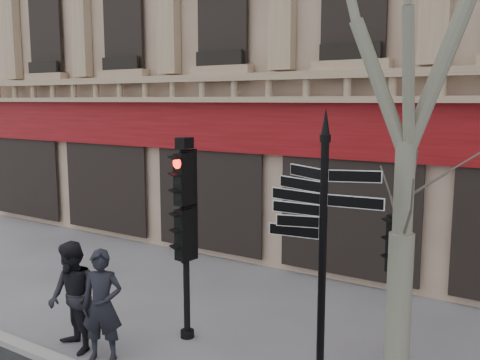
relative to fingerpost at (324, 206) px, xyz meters
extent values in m
cube|color=#670A0A|center=(-1.50, 4.73, 0.79)|extent=(28.00, 0.25, 1.30)
cube|color=#957A61|center=(-1.50, 4.50, 1.76)|extent=(28.00, 0.35, 0.74)
cylinder|color=black|center=(0.00, 0.00, -0.96)|extent=(0.11, 0.11, 3.71)
cone|color=black|center=(0.00, 0.00, 1.19)|extent=(0.12, 0.12, 0.37)
cylinder|color=black|center=(-2.82, 0.42, -1.14)|extent=(0.11, 0.11, 3.35)
cylinder|color=black|center=(-2.82, 0.42, -2.75)|extent=(0.25, 0.25, 0.13)
cube|color=black|center=(-2.82, 0.42, -0.88)|extent=(0.43, 0.32, 0.91)
cube|color=black|center=(-2.82, 0.42, 0.11)|extent=(0.43, 0.32, 0.91)
sphere|color=#FF0C05|center=(-2.82, 0.42, 0.35)|extent=(0.19, 0.19, 0.19)
cube|color=black|center=(-2.82, 0.42, 0.74)|extent=(0.24, 0.29, 0.19)
cylinder|color=black|center=(0.57, 1.66, -1.58)|extent=(0.12, 0.12, 2.47)
cylinder|color=black|center=(0.57, 1.66, -2.74)|extent=(0.26, 0.26, 0.14)
cube|color=black|center=(0.57, 1.66, -0.81)|extent=(0.49, 0.42, 0.94)
cylinder|color=gray|center=(0.81, 1.05, -1.65)|extent=(0.38, 0.38, 2.32)
cylinder|color=gray|center=(0.81, 1.05, 0.13)|extent=(0.29, 0.29, 1.47)
imported|color=black|center=(-3.45, -1.00, -1.87)|extent=(0.82, 0.72, 1.88)
imported|color=black|center=(-4.11, -1.06, -1.85)|extent=(1.11, 0.97, 1.92)
camera|label=1|loc=(3.02, -6.78, 1.47)|focal=40.00mm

